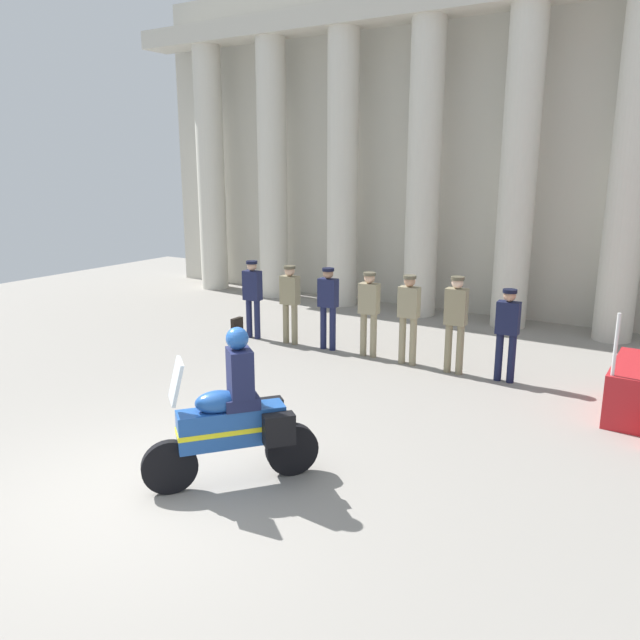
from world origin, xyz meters
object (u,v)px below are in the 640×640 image
Objects in this scene: officer_in_row_2 at (328,302)px; officer_in_row_1 at (290,298)px; officer_in_row_5 at (456,317)px; officer_in_row_6 at (507,328)px; officer_in_row_0 at (253,293)px; briefcase_on_ground at (237,326)px; officer_in_row_3 at (369,307)px; officer_in_row_4 at (409,312)px; motorcycle_with_rider at (237,419)px.

officer_in_row_1 is at bearing -0.03° from officer_in_row_2.
officer_in_row_6 is at bearing 179.29° from officer_in_row_5.
officer_in_row_6 is at bearing 177.19° from officer_in_row_0.
briefcase_on_ground is at bearing -4.21° from officer_in_row_5.
officer_in_row_0 is 4.55m from officer_in_row_5.
briefcase_on_ground is at bearing -3.68° from officer_in_row_6.
officer_in_row_4 is at bearing 172.28° from officer_in_row_3.
officer_in_row_2 is 3.63m from officer_in_row_6.
officer_in_row_1 reaches higher than officer_in_row_6.
officer_in_row_0 is 5.46m from officer_in_row_6.
officer_in_row_5 reaches higher than briefcase_on_ground.
officer_in_row_5 reaches higher than officer_in_row_1.
officer_in_row_3 is 0.88× the size of motorcycle_with_rider.
officer_in_row_5 is (3.61, -0.05, 0.07)m from officer_in_row_1.
officer_in_row_6 is (0.91, 0.04, -0.08)m from officer_in_row_5.
officer_in_row_4 is at bearing -3.32° from officer_in_row_6.
officer_in_row_1 is 0.99× the size of officer_in_row_2.
officer_in_row_5 is at bearing 175.91° from officer_in_row_1.
officer_in_row_3 is (1.82, 0.06, 0.01)m from officer_in_row_1.
officer_in_row_2 is 4.67× the size of briefcase_on_ground.
officer_in_row_3 is (0.92, 0.01, -0.01)m from officer_in_row_2.
officer_in_row_0 is at bearing -3.23° from officer_in_row_5.
officer_in_row_2 is at bearing -120.08° from motorcycle_with_rider.
officer_in_row_5 is (0.93, -0.04, 0.04)m from officer_in_row_4.
officer_in_row_0 is at bearing 0.02° from officer_in_row_2.
officer_in_row_3 is at bearing 0.50° from briefcase_on_ground.
officer_in_row_1 is (0.94, 0.06, -0.02)m from officer_in_row_0.
motorcycle_with_rider reaches higher than officer_in_row_3.
officer_in_row_0 is 6.47m from motorcycle_with_rider.
motorcycle_with_rider is (0.20, -5.26, -0.22)m from officer_in_row_4.
officer_in_row_3 is at bearing -6.77° from officer_in_row_5.
officer_in_row_2 is at bearing -5.43° from officer_in_row_5.
officer_in_row_4 is 4.24m from briefcase_on_ground.
officer_in_row_4 is at bearing 177.45° from officer_in_row_0.
officer_in_row_6 is (4.52, -0.01, -0.01)m from officer_in_row_1.
officer_in_row_6 is at bearing -157.90° from motorcycle_with_rider.
officer_in_row_3 is (2.76, 0.12, -0.01)m from officer_in_row_0.
officer_in_row_4 reaches higher than officer_in_row_6.
officer_in_row_6 reaches higher than briefcase_on_ground.
officer_in_row_3 is at bearing 179.07° from officer_in_row_0.
officer_in_row_6 is at bearing 175.27° from officer_in_row_3.
briefcase_on_ground is (-1.47, 0.03, -0.80)m from officer_in_row_1.
motorcycle_with_rider reaches higher than officer_in_row_4.
officer_in_row_6 is 0.86× the size of motorcycle_with_rider.
officer_in_row_4 reaches higher than officer_in_row_2.
officer_in_row_3 is 2.70m from officer_in_row_6.
officer_in_row_1 is at bearing -3.41° from officer_in_row_6.
briefcase_on_ground is (-3.29, -0.03, -0.81)m from officer_in_row_3.
briefcase_on_ground is at bearing -3.84° from officer_in_row_4.
officer_in_row_3 reaches higher than briefcase_on_ground.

